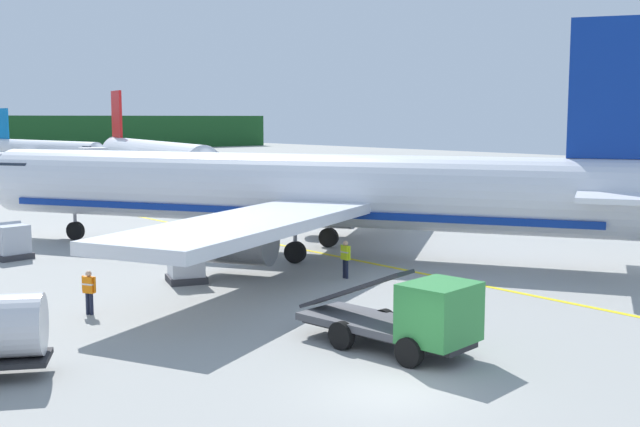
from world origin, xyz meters
TOP-DOWN VIEW (x-y plane):
  - airliner_foreground at (11.58, 18.49)m, footprint 32.01×37.76m
  - airliner_mid_apron at (27.37, 63.67)m, footprint 30.70×36.92m
  - airliner_far_taxiway at (29.79, 100.77)m, footprint 25.30×30.50m
  - service_truck_baggage at (2.90, 2.00)m, footprint 2.93×6.50m
  - cargo_container_near at (3.14, 15.90)m, footprint 2.10×2.10m
  - cargo_container_far at (-0.71, 26.96)m, footprint 1.92×1.92m
  - crew_marshaller at (9.16, 11.92)m, footprint 0.23×0.63m
  - crew_loader_left at (-2.60, 13.18)m, footprint 0.41×0.57m
  - apron_guide_line at (12.65, 13.98)m, footprint 0.30×60.00m

SIDE VIEW (x-z plane):
  - apron_guide_line at x=12.65m, z-range 0.00..0.01m
  - cargo_container_far at x=-0.71m, z-range -0.06..1.84m
  - cargo_container_near at x=3.14m, z-range -0.05..1.99m
  - crew_loader_left at x=-2.60m, z-range 0.15..1.82m
  - crew_marshaller at x=9.16m, z-range 0.16..1.90m
  - service_truck_baggage at x=2.90m, z-range -0.12..2.48m
  - airliner_far_taxiway at x=29.79m, z-range -1.88..6.85m
  - airliner_mid_apron at x=27.37m, z-range -2.28..8.32m
  - airliner_foreground at x=11.58m, z-range -2.56..9.34m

